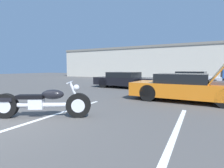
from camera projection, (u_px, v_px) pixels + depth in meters
The scene contains 7 objects.
parking_stripe_middle at pixel (36, 120), 4.37m from camera, with size 0.12×5.75×0.01m, color white.
parking_stripe_back at pixel (170, 146), 2.92m from camera, with size 0.12×5.75×0.01m, color white.
far_building at pixel (166, 61), 24.17m from camera, with size 32.00×4.20×4.40m.
motorcycle at pixel (42, 103), 4.62m from camera, with size 2.32×1.38×0.96m.
show_car_hood_open at pixel (186, 87), 7.00m from camera, with size 4.28×1.98×1.95m.
parked_car_left_row at pixel (125, 80), 11.88m from camera, with size 4.45×2.25×1.07m.
parked_car_right_row at pixel (193, 79), 12.78m from camera, with size 4.39×2.33×1.10m.
Camera 1 is at (4.39, -2.00, 1.30)m, focal length 28.00 mm.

